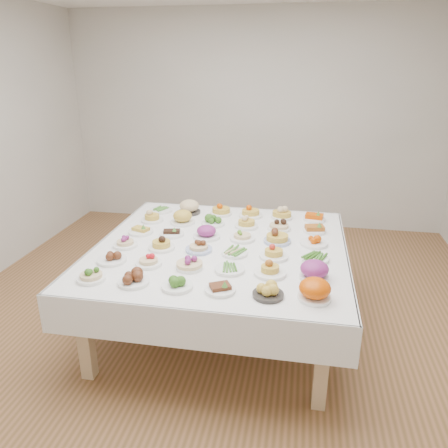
% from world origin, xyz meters
% --- Properties ---
extents(room_envelope, '(5.02, 5.02, 2.81)m').
position_xyz_m(room_envelope, '(0.00, 0.00, 1.83)').
color(room_envelope, '#925F3D').
rests_on(room_envelope, ground).
extents(display_table, '(2.00, 2.00, 0.75)m').
position_xyz_m(display_table, '(0.04, -0.16, 0.68)').
color(display_table, white).
rests_on(display_table, ground).
extents(dish_0, '(0.19, 0.19, 0.11)m').
position_xyz_m(dish_0, '(-0.71, -0.90, 0.80)').
color(dish_0, white).
rests_on(dish_0, display_table).
extents(dish_1, '(0.21, 0.21, 0.10)m').
position_xyz_m(dish_1, '(-0.41, -0.89, 0.80)').
color(dish_1, white).
rests_on(dish_1, display_table).
extents(dish_2, '(0.20, 0.20, 0.09)m').
position_xyz_m(dish_2, '(-0.10, -0.90, 0.79)').
color(dish_2, white).
rests_on(dish_2, display_table).
extents(dish_3, '(0.20, 0.20, 0.09)m').
position_xyz_m(dish_3, '(0.18, -0.89, 0.78)').
color(dish_3, white).
rests_on(dish_3, display_table).
extents(dish_4, '(0.20, 0.20, 0.10)m').
position_xyz_m(dish_4, '(0.49, -0.90, 0.80)').
color(dish_4, '#2E2B29').
rests_on(dish_4, display_table).
extents(dish_5, '(0.22, 0.22, 0.13)m').
position_xyz_m(dish_5, '(0.78, -0.89, 0.81)').
color(dish_5, white).
rests_on(dish_5, display_table).
extents(dish_6, '(0.21, 0.21, 0.09)m').
position_xyz_m(dish_6, '(-0.69, -0.60, 0.79)').
color(dish_6, white).
rests_on(dish_6, display_table).
extents(dish_7, '(0.19, 0.19, 0.10)m').
position_xyz_m(dish_7, '(-0.40, -0.61, 0.80)').
color(dish_7, white).
rests_on(dish_7, display_table).
extents(dish_8, '(0.19, 0.19, 0.12)m').
position_xyz_m(dish_8, '(-0.10, -0.61, 0.81)').
color(dish_8, white).
rests_on(dish_8, display_table).
extents(dish_9, '(0.21, 0.21, 0.05)m').
position_xyz_m(dish_9, '(0.19, -0.59, 0.77)').
color(dish_9, white).
rests_on(dish_9, display_table).
extents(dish_10, '(0.22, 0.22, 0.12)m').
position_xyz_m(dish_10, '(0.48, -0.60, 0.80)').
color(dish_10, white).
rests_on(dish_10, display_table).
extents(dish_11, '(0.22, 0.22, 0.13)m').
position_xyz_m(dish_11, '(0.78, -0.61, 0.81)').
color(dish_11, white).
rests_on(dish_11, display_table).
extents(dish_12, '(0.19, 0.19, 0.11)m').
position_xyz_m(dish_12, '(-0.70, -0.31, 0.80)').
color(dish_12, white).
rests_on(dish_12, display_table).
extents(dish_13, '(0.20, 0.20, 0.12)m').
position_xyz_m(dish_13, '(-0.40, -0.31, 0.80)').
color(dish_13, white).
rests_on(dish_13, display_table).
extents(dish_14, '(0.21, 0.21, 0.11)m').
position_xyz_m(dish_14, '(-0.10, -0.30, 0.80)').
color(dish_14, '#4C66B2').
rests_on(dish_14, display_table).
extents(dish_15, '(0.19, 0.19, 0.05)m').
position_xyz_m(dish_15, '(0.18, -0.31, 0.77)').
color(dish_15, white).
rests_on(dish_15, display_table).
extents(dish_16, '(0.21, 0.21, 0.12)m').
position_xyz_m(dish_16, '(0.48, -0.31, 0.80)').
color(dish_16, white).
rests_on(dish_16, display_table).
extents(dish_17, '(0.20, 0.19, 0.05)m').
position_xyz_m(dish_17, '(0.79, -0.31, 0.77)').
color(dish_17, white).
rests_on(dish_17, display_table).
extents(dish_18, '(0.21, 0.21, 0.09)m').
position_xyz_m(dish_18, '(-0.69, -0.01, 0.79)').
color(dish_18, white).
rests_on(dish_18, display_table).
extents(dish_19, '(0.20, 0.20, 0.08)m').
position_xyz_m(dish_19, '(-0.41, -0.02, 0.78)').
color(dish_19, white).
rests_on(dish_19, display_table).
extents(dish_20, '(0.22, 0.22, 0.13)m').
position_xyz_m(dish_20, '(-0.10, -0.02, 0.81)').
color(dish_20, white).
rests_on(dish_20, display_table).
extents(dish_21, '(0.21, 0.21, 0.10)m').
position_xyz_m(dish_21, '(0.20, -0.01, 0.79)').
color(dish_21, white).
rests_on(dish_21, display_table).
extents(dish_22, '(0.24, 0.23, 0.14)m').
position_xyz_m(dish_22, '(0.49, -0.01, 0.82)').
color(dish_22, '#4C66B2').
rests_on(dish_22, display_table).
extents(dish_23, '(0.22, 0.22, 0.09)m').
position_xyz_m(dish_23, '(0.78, -0.01, 0.79)').
color(dish_23, white).
rests_on(dish_23, display_table).
extents(dish_24, '(0.20, 0.20, 0.11)m').
position_xyz_m(dish_24, '(-0.69, 0.29, 0.80)').
color(dish_24, white).
rests_on(dish_24, display_table).
extents(dish_25, '(0.22, 0.22, 0.12)m').
position_xyz_m(dish_25, '(-0.39, 0.28, 0.81)').
color(dish_25, white).
rests_on(dish_25, display_table).
extents(dish_26, '(0.21, 0.21, 0.10)m').
position_xyz_m(dish_26, '(-0.11, 0.30, 0.79)').
color(dish_26, white).
rests_on(dish_26, display_table).
extents(dish_27, '(0.21, 0.21, 0.11)m').
position_xyz_m(dish_27, '(0.19, 0.29, 0.80)').
color(dish_27, white).
rests_on(dish_27, display_table).
extents(dish_28, '(0.21, 0.21, 0.12)m').
position_xyz_m(dish_28, '(0.48, 0.29, 0.81)').
color(dish_28, white).
rests_on(dish_28, display_table).
extents(dish_29, '(0.19, 0.19, 0.09)m').
position_xyz_m(dish_29, '(0.79, 0.28, 0.79)').
color(dish_29, white).
rests_on(dish_29, display_table).
extents(dish_30, '(0.22, 0.22, 0.05)m').
position_xyz_m(dish_30, '(-0.70, 0.58, 0.77)').
color(dish_30, white).
rests_on(dish_30, display_table).
extents(dish_31, '(0.22, 0.22, 0.13)m').
position_xyz_m(dish_31, '(-0.41, 0.58, 0.81)').
color(dish_31, '#2E2B29').
rests_on(dish_31, display_table).
extents(dish_32, '(0.21, 0.21, 0.12)m').
position_xyz_m(dish_32, '(-0.10, 0.59, 0.81)').
color(dish_32, white).
rests_on(dish_32, display_table).
extents(dish_33, '(0.22, 0.22, 0.12)m').
position_xyz_m(dish_33, '(0.19, 0.58, 0.81)').
color(dish_33, white).
rests_on(dish_33, display_table).
extents(dish_34, '(0.21, 0.21, 0.13)m').
position_xyz_m(dish_34, '(0.49, 0.59, 0.81)').
color(dish_34, white).
rests_on(dish_34, display_table).
extents(dish_35, '(0.20, 0.20, 0.09)m').
position_xyz_m(dish_35, '(0.79, 0.59, 0.79)').
color(dish_35, white).
rests_on(dish_35, display_table).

